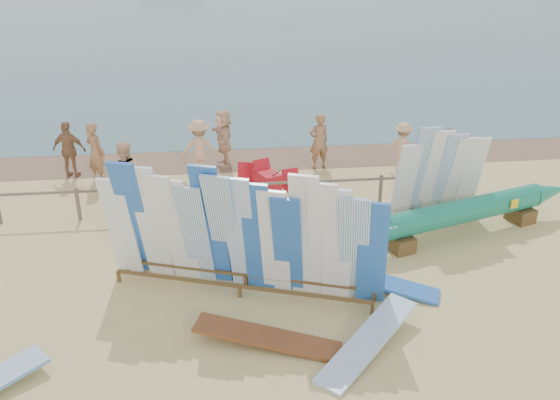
{
  "coord_description": "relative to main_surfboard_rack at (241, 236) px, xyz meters",
  "views": [
    {
      "loc": [
        -0.33,
        -11.35,
        6.88
      ],
      "look_at": [
        1.05,
        1.17,
        1.14
      ],
      "focal_mm": 38.0,
      "sensor_mm": 36.0,
      "label": 1
    }
  ],
  "objects": [
    {
      "name": "beachgoer_10",
      "position": [
        6.21,
        5.04,
        -0.42
      ],
      "size": [
        0.8,
        1.12,
        1.75
      ],
      "primitive_type": "imported",
      "rotation": [
        0.0,
        0.0,
        5.1
      ],
      "color": "#8C6042",
      "rests_on": "ground"
    },
    {
      "name": "beach_chair_left",
      "position": [
        0.38,
        4.99,
        -1.03
      ],
      "size": [
        0.69,
        0.71,
        0.89
      ],
      "rotation": [
        0.0,
        0.0,
        -0.26
      ],
      "color": "red",
      "rests_on": "ground"
    },
    {
      "name": "wet_sand_strip",
      "position": [
        -0.04,
        8.03,
        -1.29
      ],
      "size": [
        40.0,
        2.6,
        0.01
      ],
      "primitive_type": "cube",
      "color": "brown",
      "rests_on": "ground"
    },
    {
      "name": "beachgoer_extra_1",
      "position": [
        -4.83,
        6.9,
        -0.42
      ],
      "size": [
        1.1,
        0.66,
        1.75
      ],
      "primitive_type": "imported",
      "rotation": [
        0.0,
        0.0,
        2.91
      ],
      "color": "#8C6042",
      "rests_on": "ground"
    },
    {
      "name": "beachgoer_7",
      "position": [
        2.77,
        6.83,
        -0.41
      ],
      "size": [
        0.72,
        0.51,
        1.78
      ],
      "primitive_type": "imported",
      "rotation": [
        0.0,
        0.0,
        3.41
      ],
      "color": "#8C6042",
      "rests_on": "ground"
    },
    {
      "name": "beach_chair_right",
      "position": [
        1.67,
        4.64,
        -1.06
      ],
      "size": [
        0.64,
        0.65,
        0.8
      ],
      "rotation": [
        0.0,
        0.0,
        0.31
      ],
      "color": "red",
      "rests_on": "ground"
    },
    {
      "name": "flat_board_b",
      "position": [
        2.15,
        -2.15,
        -1.29
      ],
      "size": [
        2.28,
        2.31,
        0.4
      ],
      "primitive_type": "cube",
      "rotation": [
        0.12,
        0.0,
        -0.78
      ],
      "color": "#8EB5E3",
      "rests_on": "ground"
    },
    {
      "name": "beachgoer_1",
      "position": [
        -3.97,
        6.45,
        -0.37
      ],
      "size": [
        0.75,
        0.71,
        1.85
      ],
      "primitive_type": "imported",
      "rotation": [
        0.0,
        0.0,
        2.45
      ],
      "color": "#8C6042",
      "rests_on": "ground"
    },
    {
      "name": "ground",
      "position": [
        -0.04,
        0.83,
        -1.29
      ],
      "size": [
        160.0,
        160.0,
        0.0
      ],
      "primitive_type": "plane",
      "color": "#CDBA76",
      "rests_on": "ground"
    },
    {
      "name": "side_surfboard_rack",
      "position": [
        5.13,
        2.8,
        -0.1
      ],
      "size": [
        2.36,
        0.89,
        2.66
      ],
      "rotation": [
        0.0,
        0.0,
        0.09
      ],
      "color": "brown",
      "rests_on": "ground"
    },
    {
      "name": "outrigger_canoe",
      "position": [
        5.57,
        1.93,
        -0.67
      ],
      "size": [
        6.7,
        2.69,
        0.98
      ],
      "rotation": [
        0.0,
        0.0,
        0.32
      ],
      "color": "brown",
      "rests_on": "ground"
    },
    {
      "name": "beachgoer_3",
      "position": [
        -0.92,
        6.52,
        -0.4
      ],
      "size": [
        1.18,
        0.53,
        1.79
      ],
      "primitive_type": "imported",
      "rotation": [
        0.0,
        0.0,
        3.09
      ],
      "color": "tan",
      "rests_on": "ground"
    },
    {
      "name": "stroller",
      "position": [
        0.93,
        4.43,
        -0.83
      ],
      "size": [
        0.87,
        1.0,
        1.15
      ],
      "rotation": [
        0.0,
        0.0,
        0.42
      ],
      "color": "red",
      "rests_on": "ground"
    },
    {
      "name": "beachgoer_9",
      "position": [
        5.3,
        6.3,
        -0.51
      ],
      "size": [
        1.08,
        0.91,
        1.57
      ],
      "primitive_type": "imported",
      "rotation": [
        0.0,
        0.0,
        2.56
      ],
      "color": "tan",
      "rests_on": "ground"
    },
    {
      "name": "beachgoer_5",
      "position": [
        -0.19,
        7.42,
        -0.38
      ],
      "size": [
        0.77,
        1.75,
        1.82
      ],
      "primitive_type": "imported",
      "rotation": [
        0.0,
        0.0,
        4.84
      ],
      "color": "beige",
      "rests_on": "ground"
    },
    {
      "name": "beachgoer_2",
      "position": [
        -2.87,
        4.43,
        -0.35
      ],
      "size": [
        0.97,
        0.56,
        1.89
      ],
      "primitive_type": "imported",
      "rotation": [
        0.0,
        0.0,
        3.28
      ],
      "color": "beige",
      "rests_on": "ground"
    },
    {
      "name": "flat_board_d",
      "position": [
        2.77,
        -0.19,
        -1.29
      ],
      "size": [
        2.68,
        1.62,
        0.4
      ],
      "primitive_type": "cube",
      "rotation": [
        0.12,
        0.0,
        1.15
      ],
      "color": "blue",
      "rests_on": "ground"
    },
    {
      "name": "flat_board_c",
      "position": [
        0.36,
        -1.82,
        -1.29
      ],
      "size": [
        2.73,
        1.39,
        0.33
      ],
      "primitive_type": "cube",
      "rotation": [
        0.1,
        0.0,
        1.25
      ],
      "color": "brown",
      "rests_on": "ground"
    },
    {
      "name": "main_surfboard_rack",
      "position": [
        0.0,
        0.0,
        0.0
      ],
      "size": [
        5.7,
        2.48,
        2.9
      ],
      "rotation": [
        0.0,
        0.0,
        -0.33
      ],
      "color": "brown",
      "rests_on": "ground"
    },
    {
      "name": "vendor_table",
      "position": [
        2.87,
        2.13,
        -0.96
      ],
      "size": [
        0.89,
        0.76,
        1.0
      ],
      "rotation": [
        0.0,
        0.0,
        -0.35
      ],
      "color": "brown",
      "rests_on": "ground"
    },
    {
      "name": "fence",
      "position": [
        -0.04,
        3.83,
        -0.66
      ],
      "size": [
        12.08,
        0.08,
        0.9
      ],
      "color": "#65584C",
      "rests_on": "ground"
    }
  ]
}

